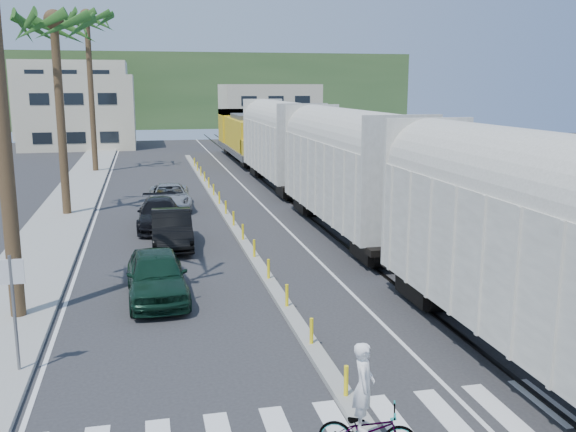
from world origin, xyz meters
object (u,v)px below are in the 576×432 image
at_px(street_sign, 13,298).
at_px(car_lead, 157,275).
at_px(car_second, 172,229).
at_px(cyclist, 367,420).

relative_size(street_sign, car_lead, 0.63).
bearing_deg(car_lead, street_sign, -125.86).
xyz_separation_m(car_lead, car_second, (0.80, 6.92, -0.01)).
bearing_deg(car_lead, cyclist, -72.08).
xyz_separation_m(street_sign, car_lead, (3.40, 5.06, -1.17)).
bearing_deg(street_sign, car_lead, 56.13).
distance_m(car_second, cyclist, 17.25).
height_order(car_lead, cyclist, cyclist).
xyz_separation_m(car_lead, cyclist, (3.66, -10.09, -0.10)).
distance_m(street_sign, car_lead, 6.21).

